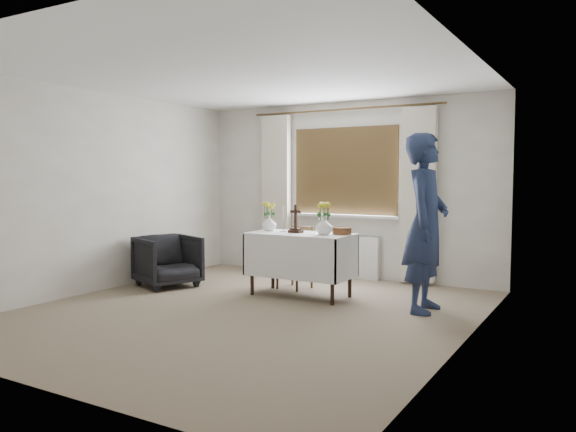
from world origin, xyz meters
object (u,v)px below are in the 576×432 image
object	(u,v)px
armchair	(168,261)
flower_vase_right	(324,226)
wooden_chair	(295,258)
person	(426,223)
flower_vase_left	(269,223)
altar_table	(301,265)
wooden_cross	(296,219)

from	to	relation	value
armchair	flower_vase_right	xyz separation A→B (m)	(2.12, 0.32, 0.53)
wooden_chair	person	world-z (taller)	person
person	flower_vase_left	world-z (taller)	person
person	flower_vase_right	world-z (taller)	person
altar_table	flower_vase_left	size ratio (longest dim) A/B	6.66
wooden_cross	flower_vase_right	world-z (taller)	wooden_cross
armchair	flower_vase_right	size ratio (longest dim) A/B	3.60
altar_table	flower_vase_left	bearing A→B (deg)	172.43
flower_vase_right	armchair	bearing A→B (deg)	-171.29
flower_vase_right	wooden_cross	bearing A→B (deg)	174.15
wooden_cross	wooden_chair	bearing A→B (deg)	126.29
flower_vase_right	wooden_chair	bearing A→B (deg)	147.26
wooden_chair	wooden_cross	world-z (taller)	wooden_cross
armchair	person	size ratio (longest dim) A/B	0.39
wooden_chair	flower_vase_left	size ratio (longest dim) A/B	4.30
wooden_chair	wooden_cross	size ratio (longest dim) A/B	2.34
armchair	wooden_cross	size ratio (longest dim) A/B	2.16
armchair	flower_vase_left	bearing A→B (deg)	-49.85
person	flower_vase_left	xyz separation A→B (m)	(-2.00, 0.06, -0.09)
armchair	altar_table	bearing A→B (deg)	-56.33
altar_table	flower_vase_right	distance (m)	0.58
armchair	flower_vase_left	distance (m)	1.47
armchair	flower_vase_left	size ratio (longest dim) A/B	3.96
wooden_chair	flower_vase_right	world-z (taller)	flower_vase_right
armchair	flower_vase_right	bearing A→B (deg)	-58.62
person	wooden_chair	bearing A→B (deg)	75.61
armchair	flower_vase_right	world-z (taller)	flower_vase_right
wooden_chair	person	distance (m)	1.93
flower_vase_left	flower_vase_right	xyz separation A→B (m)	(0.81, -0.09, 0.01)
wooden_chair	person	size ratio (longest dim) A/B	0.42
flower_vase_right	altar_table	bearing A→B (deg)	175.71
armchair	wooden_cross	world-z (taller)	wooden_cross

